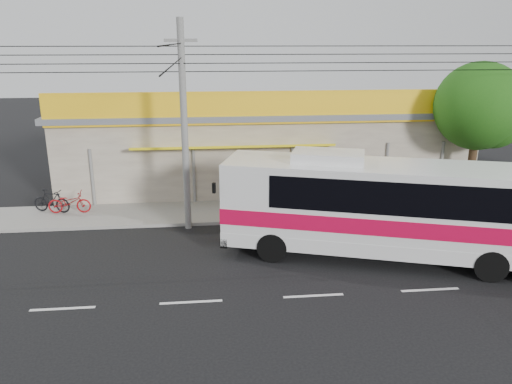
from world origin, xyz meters
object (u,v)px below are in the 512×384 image
Objects in this scene: coach_bus at (406,205)px; tree_near at (482,109)px; motorbike_dark at (51,201)px; utility_pole at (181,58)px; motorbike_red at (69,202)px.

tree_near is (6.15, 6.29, 2.64)m from coach_bus.
motorbike_dark is 9.64m from utility_pole.
coach_bus is 0.40× the size of utility_pole.
motorbike_red is 9.05m from utility_pole.
utility_pole is 14.76m from tree_near.
utility_pole is at bearing -171.72° from tree_near.
utility_pole reaches higher than motorbike_red.
coach_bus is 15.38m from motorbike_red.
tree_near is (20.05, -0.12, 4.15)m from motorbike_red.
tree_near is at bearing -73.22° from motorbike_dark.
coach_bus is 16.24m from motorbike_dark.
utility_pole reaches higher than coach_bus.
coach_bus is 7.12× the size of motorbike_dark.
utility_pole is at bearing 171.01° from coach_bus.
tree_near is (14.39, 2.09, -2.56)m from utility_pole.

